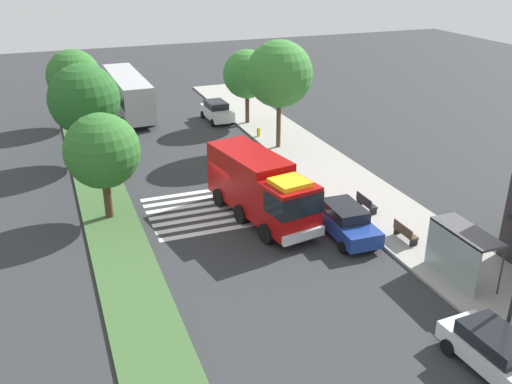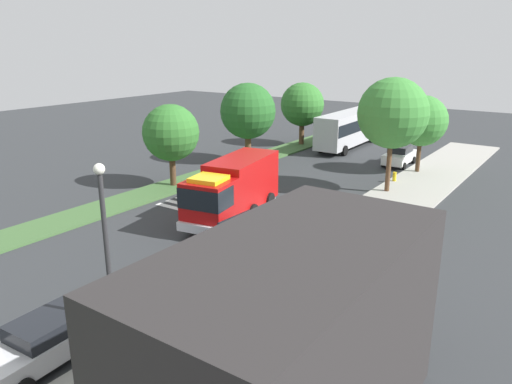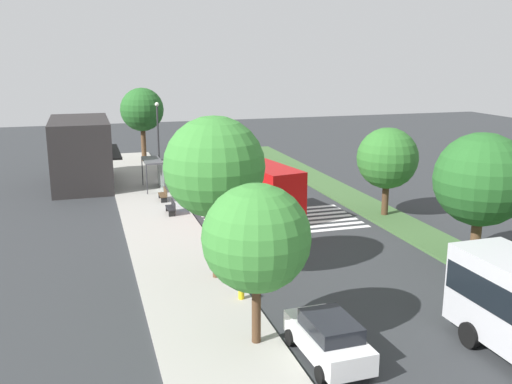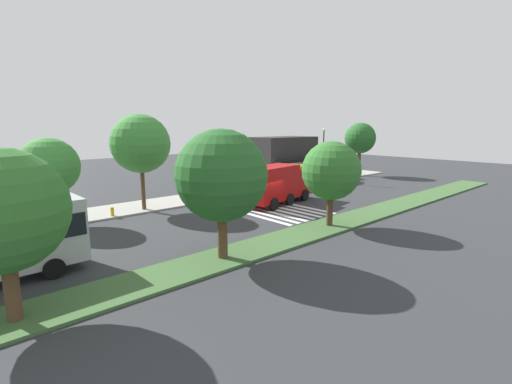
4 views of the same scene
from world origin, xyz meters
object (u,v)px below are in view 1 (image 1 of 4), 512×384
at_px(parked_car_west, 217,111).
at_px(bench_near_shelter, 405,232).
at_px(bus_stop_shelter, 459,245).
at_px(sidewalk_tree_far_west, 247,74).
at_px(parked_car_mid, 346,221).
at_px(fire_hydrant, 259,132).
at_px(bench_west_of_shelter, 366,203).
at_px(sidewalk_tree_west, 279,74).
at_px(fire_truck, 262,187).
at_px(parked_car_east, 498,353).
at_px(median_tree_far_west, 74,77).
at_px(median_tree_center, 102,151).
at_px(median_tree_west, 84,100).
at_px(transit_bus, 128,92).

bearing_deg(parked_car_west, bench_near_shelter, 4.14).
bearing_deg(parked_car_west, bus_stop_shelter, 3.29).
bearing_deg(sidewalk_tree_far_west, parked_car_mid, -5.90).
bearing_deg(fire_hydrant, bench_west_of_shelter, 3.33).
xyz_separation_m(parked_car_mid, sidewalk_tree_west, (-14.36, 2.20, 4.83)).
xyz_separation_m(fire_truck, sidewalk_tree_far_west, (-17.84, 5.64, 2.33)).
distance_m(bus_stop_shelter, fire_hydrant, 23.04).
bearing_deg(parked_car_west, bench_west_of_shelter, 5.24).
height_order(parked_car_east, bench_near_shelter, parked_car_east).
bearing_deg(bench_near_shelter, sidewalk_tree_far_west, -179.06).
xyz_separation_m(median_tree_far_west, median_tree_center, (19.19, 0.00, -0.19)).
bearing_deg(bench_near_shelter, parked_car_east, -15.24).
height_order(bench_west_of_shelter, fire_hydrant, bench_west_of_shelter).
xyz_separation_m(median_tree_west, fire_hydrant, (-1.02, 13.23, -4.13)).
relative_size(sidewalk_tree_far_west, median_tree_center, 1.04).
bearing_deg(parked_car_mid, median_tree_west, -142.94).
bearing_deg(parked_car_west, median_tree_center, -36.87).
relative_size(bench_near_shelter, median_tree_west, 0.23).
bearing_deg(bus_stop_shelter, sidewalk_tree_far_west, -179.23).
xyz_separation_m(bus_stop_shelter, fire_hydrant, (-22.98, -0.86, -1.40)).
bearing_deg(parked_car_mid, fire_hydrant, 176.06).
distance_m(bench_near_shelter, median_tree_far_west, 31.18).
xyz_separation_m(parked_car_east, transit_bus, (-38.99, -6.94, 1.33)).
bearing_deg(sidewalk_tree_west, bench_near_shelter, 1.34).
relative_size(bus_stop_shelter, fire_hydrant, 5.00).
bearing_deg(parked_car_mid, transit_bus, -164.30).
xyz_separation_m(median_tree_far_west, median_tree_west, (9.60, 0.00, 0.35)).
distance_m(parked_car_mid, sidewalk_tree_west, 15.31).
relative_size(fire_truck, median_tree_far_west, 1.37).
xyz_separation_m(sidewalk_tree_west, median_tree_center, (7.71, -13.73, -1.64)).
relative_size(transit_bus, bus_stop_shelter, 3.31).
relative_size(fire_truck, transit_bus, 0.75).
relative_size(bench_near_shelter, bench_west_of_shelter, 1.00).
xyz_separation_m(transit_bus, bench_near_shelter, (29.52, 9.52, -1.57)).
bearing_deg(sidewalk_tree_far_west, bench_near_shelter, 0.94).
bearing_deg(fire_truck, bus_stop_shelter, 23.07).
relative_size(sidewalk_tree_west, median_tree_far_west, 1.26).
bearing_deg(parked_car_east, median_tree_far_west, -165.97).
xyz_separation_m(median_tree_west, median_tree_center, (9.59, 0.00, -0.54)).
height_order(parked_car_west, sidewalk_tree_far_west, sidewalk_tree_far_west).
distance_m(bus_stop_shelter, median_tree_west, 26.24).
bearing_deg(bench_west_of_shelter, parked_car_west, -172.96).
distance_m(transit_bus, median_tree_center, 21.72).
xyz_separation_m(bench_near_shelter, fire_hydrant, (-18.98, -0.88, -0.10)).
relative_size(bus_stop_shelter, median_tree_far_west, 0.55).
xyz_separation_m(parked_car_mid, transit_bus, (-27.79, -6.94, 1.27)).
relative_size(bus_stop_shelter, median_tree_west, 0.50).
xyz_separation_m(fire_truck, median_tree_far_west, (-22.42, -8.09, 2.26)).
bearing_deg(parked_car_mid, fire_truck, -133.13).
distance_m(fire_truck, fire_hydrant, 14.84).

